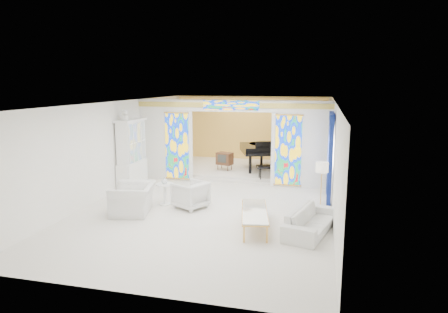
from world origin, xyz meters
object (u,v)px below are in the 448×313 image
(sofa, at_px, (311,221))
(grand_piano, at_px, (265,149))
(china_cabinet, at_px, (132,154))
(tv_console, at_px, (225,159))
(armchair_right, at_px, (191,195))
(armchair_left, at_px, (133,199))
(coffee_table, at_px, (255,212))

(sofa, xyz_separation_m, grand_piano, (-2.01, 6.28, 0.69))
(china_cabinet, xyz_separation_m, tv_console, (2.64, 2.71, -0.54))
(armchair_right, height_order, tv_console, tv_console)
(china_cabinet, height_order, sofa, china_cabinet)
(china_cabinet, distance_m, grand_piano, 5.35)
(sofa, distance_m, grand_piano, 6.63)
(sofa, bearing_deg, armchair_right, 86.52)
(armchair_right, relative_size, sofa, 0.42)
(armchair_left, bearing_deg, coffee_table, 71.50)
(armchair_left, relative_size, sofa, 0.62)
(armchair_right, bearing_deg, coffee_table, 88.00)
(china_cabinet, bearing_deg, grand_piano, 38.90)
(sofa, bearing_deg, tv_console, 47.17)
(armchair_right, distance_m, coffee_table, 2.39)
(coffee_table, relative_size, grand_piano, 0.64)
(coffee_table, bearing_deg, grand_piano, 95.73)
(tv_console, bearing_deg, coffee_table, -51.55)
(armchair_left, xyz_separation_m, grand_piano, (2.84, 5.97, 0.58))
(sofa, xyz_separation_m, tv_console, (-3.52, 5.63, 0.33))
(grand_piano, bearing_deg, coffee_table, -103.56)
(armchair_left, bearing_deg, armchair_right, 108.27)
(china_cabinet, relative_size, coffee_table, 1.28)
(armchair_left, height_order, coffee_table, armchair_left)
(armchair_left, distance_m, coffee_table, 3.48)
(china_cabinet, relative_size, armchair_left, 2.15)
(armchair_left, bearing_deg, sofa, 73.18)
(sofa, relative_size, tv_console, 2.96)
(coffee_table, relative_size, tv_console, 3.06)
(armchair_left, xyz_separation_m, sofa, (4.84, -0.31, -0.11))
(armchair_right, relative_size, tv_console, 1.24)
(china_cabinet, relative_size, sofa, 1.32)
(sofa, bearing_deg, grand_piano, 32.84)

